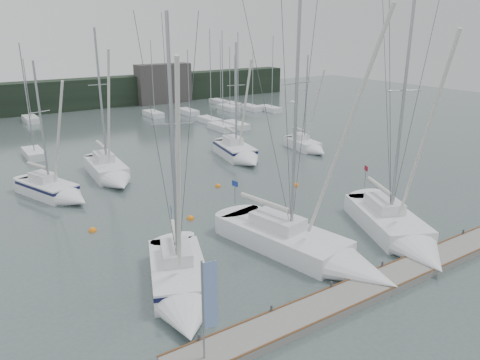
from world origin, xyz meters
name	(u,v)px	position (x,y,z in m)	size (l,w,h in m)	color
ground	(308,254)	(0.00, 0.00, 0.00)	(160.00, 160.00, 0.00)	#495958
dock	(371,287)	(0.00, -5.00, 0.20)	(24.00, 2.00, 0.40)	slate
far_treeline	(59,96)	(0.00, 62.00, 2.50)	(90.00, 4.00, 5.00)	black
far_building_right	(163,84)	(18.00, 60.00, 3.50)	(10.00, 3.00, 7.00)	#403D3B
mast_forest	(111,124)	(2.49, 44.15, 0.46)	(60.64, 25.46, 14.25)	silver
sailboat_near_left	(181,288)	(-8.86, -0.09, 0.61)	(5.98, 9.50, 15.23)	silver
sailboat_near_center	(318,253)	(-0.19, -1.01, 0.60)	(5.69, 12.80, 17.84)	silver
sailboat_near_right	(402,235)	(6.14, -2.16, 0.61)	(7.45, 11.18, 16.42)	silver
sailboat_mid_a	(57,192)	(-10.62, 18.89, 0.59)	(5.06, 8.26, 11.83)	silver
sailboat_mid_b	(111,174)	(-5.32, 21.13, 0.64)	(3.43, 9.37, 14.30)	silver
sailboat_mid_d	(240,154)	(8.36, 20.29, 0.65)	(4.42, 8.95, 12.90)	silver
sailboat_mid_e	(309,147)	(16.81, 19.00, 0.51)	(3.01, 6.83, 11.24)	silver
buoy_a	(190,219)	(-3.52, 9.06, 0.00)	(0.56, 0.56, 0.56)	orange
buoy_b	(218,187)	(1.95, 14.19, 0.00)	(0.53, 0.53, 0.53)	orange
buoy_c	(93,231)	(-10.18, 10.91, 0.00)	(0.57, 0.57, 0.57)	orange
dock_banner	(208,301)	(-10.15, -5.21, 3.07)	(0.68, 0.16, 4.52)	#919398
seagull	(293,102)	(0.78, 2.97, 9.05)	(0.92, 0.43, 0.18)	white
buoy_d	(296,186)	(7.78, 10.51, 0.00)	(0.58, 0.58, 0.58)	orange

